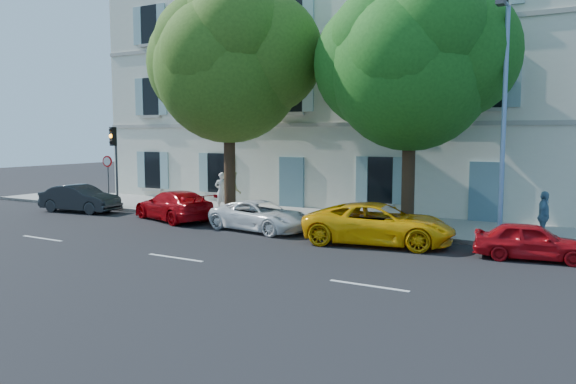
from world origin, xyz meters
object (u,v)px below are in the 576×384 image
Objects in this scene: car_red_coupe at (174,205)px; pedestrian_c at (544,216)px; traffic_light at (114,149)px; car_red_hatchback at (532,241)px; road_sign at (108,169)px; street_lamp at (503,109)px; pedestrian_b at (233,191)px; car_white_coupe at (260,216)px; car_yellow_supercar at (379,224)px; tree_right at (411,70)px; tree_left at (229,69)px; car_dark_sedan at (80,199)px; pedestrian_a at (222,191)px.

pedestrian_c reaches higher than car_red_coupe.
pedestrian_c is (18.46, 0.77, -1.91)m from traffic_light.
car_red_hatchback is 0.84× the size of traffic_light.
pedestrian_c is at bearing -11.01° from car_red_hatchback.
street_lamp reaches higher than road_sign.
street_lamp reaches higher than traffic_light.
car_red_hatchback is 13.12m from pedestrian_b.
road_sign is 1.47× the size of pedestrian_c.
car_yellow_supercar reaches higher than car_white_coupe.
pedestrian_b is (1.07, 2.73, 0.42)m from car_red_coupe.
pedestrian_b reaches higher than pedestrian_c.
car_white_coupe is 7.53m from tree_right.
car_red_hatchback is (9.33, -0.15, -0.02)m from car_white_coupe.
pedestrian_c is (12.79, -0.82, -0.09)m from pedestrian_b.
tree_right is (7.52, 0.54, -0.40)m from tree_left.
traffic_light is at bearing -37.45° from car_dark_sedan.
car_white_coupe is 2.24× the size of pedestrian_b.
street_lamp is at bearing -1.33° from road_sign.
car_dark_sedan is 1.60× the size of road_sign.
tree_right reaches higher than street_lamp.
road_sign is at bearing 179.28° from tree_left.
car_red_coupe is 2.41× the size of pedestrian_b.
car_red_coupe reaches higher than car_white_coupe.
car_yellow_supercar reaches higher than car_red_coupe.
car_red_hatchback is (4.60, 0.05, -0.14)m from car_yellow_supercar.
traffic_light is 2.21× the size of pedestrian_a.
pedestrian_a is at bearing 66.85° from car_red_hatchback.
pedestrian_a is (0.36, 2.84, 0.37)m from car_red_coupe.
pedestrian_b is at bearing 58.12° from car_yellow_supercar.
car_yellow_supercar is 14.06m from traffic_light.
tree_right is at bearing -13.53° from car_yellow_supercar.
pedestrian_a is at bearing 172.16° from street_lamp.
street_lamp is at bearing -14.75° from tree_right.
tree_left reaches higher than car_red_hatchback.
car_red_hatchback is 13.83m from pedestrian_a.
traffic_light is at bearing 73.00° from car_yellow_supercar.
tree_right is 4.94× the size of pedestrian_b.
tree_right reaches higher than car_red_coupe.
tree_left is 1.07× the size of tree_right.
car_dark_sedan is 2.12× the size of pedestrian_b.
traffic_light is at bearing -22.90° from pedestrian_a.
pedestrian_a reaches higher than car_dark_sedan.
traffic_light is at bearing -176.96° from tree_left.
car_yellow_supercar is at bearing 105.50° from car_red_coupe.
car_red_hatchback is 18.61m from traffic_light.
pedestrian_b is at bearing -73.31° from car_dark_sedan.
car_white_coupe is at bearing -98.25° from car_dark_sedan.
car_red_hatchback is at bearing 124.50° from pedestrian_a.
car_yellow_supercar is 3.01× the size of pedestrian_c.
road_sign is at bearing 74.63° from car_red_hatchback.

